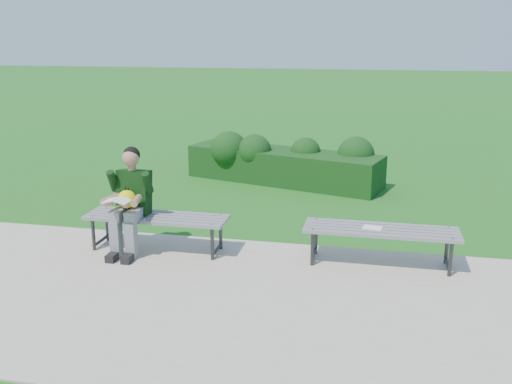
# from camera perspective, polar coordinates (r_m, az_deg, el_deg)

# --- Properties ---
(ground) EXTENTS (80.00, 80.00, 0.00)m
(ground) POSITION_cam_1_polar(r_m,az_deg,el_deg) (7.57, 1.11, -5.14)
(ground) COLOR #317D22
(ground) RESTS_ON ground
(walkway) EXTENTS (30.00, 3.50, 0.02)m
(walkway) POSITION_cam_1_polar(r_m,az_deg,el_deg) (6.00, -2.08, -10.80)
(walkway) COLOR #BCB69F
(walkway) RESTS_ON ground
(hedge) EXTENTS (3.76, 1.89, 0.91)m
(hedge) POSITION_cam_1_polar(r_m,az_deg,el_deg) (10.61, 2.73, 3.08)
(hedge) COLOR #193914
(hedge) RESTS_ON ground
(bench_left) EXTENTS (1.80, 0.50, 0.46)m
(bench_left) POSITION_cam_1_polar(r_m,az_deg,el_deg) (7.28, -9.91, -2.76)
(bench_left) COLOR gray
(bench_left) RESTS_ON walkway
(bench_right) EXTENTS (1.80, 0.50, 0.46)m
(bench_right) POSITION_cam_1_polar(r_m,az_deg,el_deg) (6.87, 12.37, -4.01)
(bench_right) COLOR gray
(bench_right) RESTS_ON walkway
(seated_boy) EXTENTS (0.56, 0.76, 1.31)m
(seated_boy) POSITION_cam_1_polar(r_m,az_deg,el_deg) (7.23, -12.50, -0.56)
(seated_boy) COLOR gray
(seated_boy) RESTS_ON walkway
(paper_sheet) EXTENTS (0.24, 0.19, 0.01)m
(paper_sheet) POSITION_cam_1_polar(r_m,az_deg,el_deg) (6.85, 11.56, -3.51)
(paper_sheet) COLOR white
(paper_sheet) RESTS_ON bench_right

